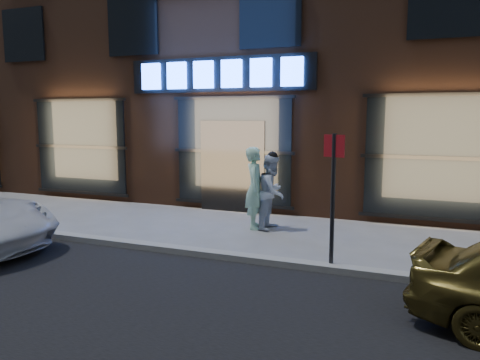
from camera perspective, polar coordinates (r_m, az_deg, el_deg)
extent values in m
plane|color=slate|center=(9.15, -10.53, -8.38)|extent=(90.00, 90.00, 0.00)
cube|color=gray|center=(9.14, -10.54, -8.02)|extent=(60.00, 0.25, 0.12)
cube|color=#54301E|center=(16.30, 4.83, 16.54)|extent=(30.00, 8.00, 10.00)
cube|color=black|center=(12.51, -2.63, 12.73)|extent=(5.20, 0.06, 0.90)
cube|color=black|center=(12.35, -0.93, 1.65)|extent=(1.80, 0.10, 2.40)
cube|color=#FFBF72|center=(15.01, -18.77, 3.87)|extent=(3.00, 0.04, 2.60)
cube|color=black|center=(14.98, -18.87, 3.86)|extent=(3.20, 0.06, 2.80)
cube|color=#FFBF72|center=(12.37, -0.82, 3.52)|extent=(3.00, 0.04, 2.60)
cube|color=black|center=(12.33, -0.89, 3.50)|extent=(3.20, 0.06, 2.80)
cube|color=#FFBF72|center=(11.42, 23.03, 2.52)|extent=(3.00, 0.04, 2.60)
cube|color=black|center=(11.38, 23.04, 2.51)|extent=(3.20, 0.06, 2.80)
cube|color=black|center=(16.51, -24.91, 15.74)|extent=(1.60, 0.06, 1.60)
cube|color=black|center=(13.95, -12.96, 17.84)|extent=(1.60, 0.06, 1.60)
cube|color=black|center=(12.19, 3.67, 19.50)|extent=(1.60, 0.06, 1.60)
cube|color=black|center=(11.61, 23.99, 19.45)|extent=(1.60, 0.06, 1.60)
cube|color=#2659FF|center=(13.39, -10.76, 12.28)|extent=(0.55, 0.12, 0.70)
cube|color=#2659FF|center=(12.99, -7.71, 12.49)|extent=(0.55, 0.12, 0.70)
cube|color=#2659FF|center=(12.61, -4.46, 12.67)|extent=(0.55, 0.12, 0.70)
cube|color=#2659FF|center=(12.28, -1.03, 12.83)|extent=(0.55, 0.12, 0.70)
cube|color=#2659FF|center=(12.00, 2.59, 12.94)|extent=(0.55, 0.12, 0.70)
cube|color=#2659FF|center=(11.76, 6.37, 13.00)|extent=(0.55, 0.12, 0.70)
imported|color=#B9F3D4|center=(10.52, 1.86, -0.98)|extent=(0.61, 0.77, 1.85)
imported|color=white|center=(10.52, 3.94, -1.46)|extent=(0.69, 0.86, 1.68)
cylinder|color=#262628|center=(7.76, 11.22, -2.77)|extent=(0.07, 0.07, 2.26)
cube|color=#B3141D|center=(7.64, 11.41, 4.09)|extent=(0.35, 0.14, 0.36)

